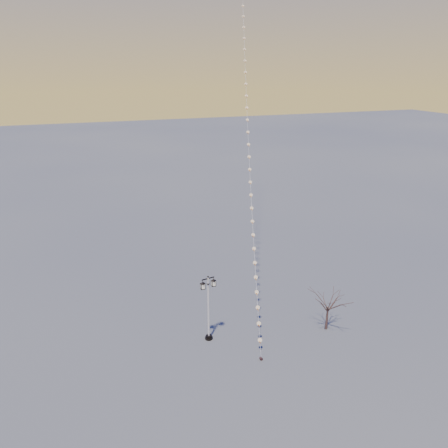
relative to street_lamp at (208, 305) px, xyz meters
name	(u,v)px	position (x,y,z in m)	size (l,w,h in m)	color
ground	(261,361)	(2.66, -3.81, -3.00)	(300.00, 300.00, 0.00)	#4F5150
street_lamp	(208,305)	(0.00, 0.00, 0.00)	(1.36, 0.64, 5.41)	black
bare_tree	(329,301)	(9.29, -1.92, -0.49)	(2.18, 2.18, 3.61)	#422D26
kite_train	(248,103)	(8.73, 13.43, 13.46)	(12.61, 34.90, 33.10)	black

